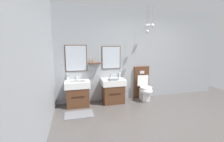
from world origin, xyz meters
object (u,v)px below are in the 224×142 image
at_px(folded_hand_towel, 113,79).
at_px(toilet, 143,87).
at_px(toothbrush_cup, 68,78).
at_px(vanity_sink_left, 78,93).
at_px(vanity_sink_right, 113,90).
at_px(soap_dispenser, 120,75).

bearing_deg(folded_hand_towel, toilet, 9.02).
relative_size(toothbrush_cup, folded_hand_towel, 0.91).
height_order(vanity_sink_left, folded_hand_towel, folded_hand_towel).
distance_m(vanity_sink_right, toothbrush_cup, 1.32).
height_order(toilet, soap_dispenser, toilet).
xyz_separation_m(toilet, soap_dispenser, (-0.71, 0.17, 0.39)).
xyz_separation_m(toothbrush_cup, folded_hand_towel, (1.21, -0.32, -0.04)).
distance_m(toothbrush_cup, folded_hand_towel, 1.26).
bearing_deg(soap_dispenser, toilet, -13.50).
bearing_deg(vanity_sink_right, toilet, 0.62).
bearing_deg(vanity_sink_left, toilet, 0.31).
bearing_deg(vanity_sink_right, vanity_sink_left, 180.00).
relative_size(vanity_sink_left, folded_hand_towel, 3.16).
height_order(vanity_sink_right, soap_dispenser, soap_dispenser).
bearing_deg(vanity_sink_left, vanity_sink_right, 0.00).
bearing_deg(vanity_sink_right, soap_dispenser, 34.80).
bearing_deg(toothbrush_cup, soap_dispenser, 0.36).
bearing_deg(vanity_sink_left, folded_hand_towel, -8.87).
bearing_deg(vanity_sink_left, toothbrush_cup, 145.61).
bearing_deg(toothbrush_cup, vanity_sink_left, -34.39).
bearing_deg(toothbrush_cup, vanity_sink_right, -7.81).
bearing_deg(toilet, toothbrush_cup, 175.86).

